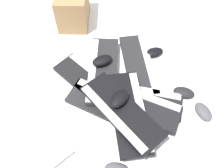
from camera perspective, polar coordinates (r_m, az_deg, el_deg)
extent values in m
plane|color=white|center=(1.36, 2.63, 0.43)|extent=(3.20, 3.20, 0.00)
cube|color=#232326|center=(1.27, -0.43, -5.15)|extent=(0.15, 0.44, 0.02)
cube|color=#B2B5BA|center=(1.28, 0.69, -2.84)|extent=(0.04, 0.42, 0.01)
cube|color=black|center=(1.29, 6.09, -3.75)|extent=(0.25, 0.46, 0.02)
cube|color=silver|center=(1.31, 6.54, -1.33)|extent=(0.13, 0.42, 0.01)
cube|color=#232326|center=(1.42, 6.03, 4.28)|extent=(0.45, 0.37, 0.02)
cube|color=silver|center=(1.42, 8.31, 4.87)|extent=(0.37, 0.26, 0.01)
cube|color=black|center=(1.34, -5.03, 0.19)|extent=(0.28, 0.46, 0.02)
cube|color=silver|center=(1.35, -3.36, 1.98)|extent=(0.16, 0.41, 0.01)
cube|color=#232326|center=(1.35, -2.07, 3.15)|extent=(0.46, 0.31, 0.02)
cube|color=silver|center=(1.34, -4.49, 3.60)|extent=(0.40, 0.20, 0.01)
cube|color=black|center=(1.24, 5.44, -4.80)|extent=(0.17, 0.45, 0.02)
cube|color=silver|center=(1.26, 6.38, -2.39)|extent=(0.06, 0.42, 0.01)
cube|color=black|center=(1.19, 3.83, -6.39)|extent=(0.45, 0.37, 0.02)
cube|color=#B2B5BA|center=(1.18, 6.57, -5.70)|extent=(0.37, 0.26, 0.01)
cube|color=black|center=(1.15, 2.24, -6.22)|extent=(0.31, 0.46, 0.02)
cube|color=#B2B5BA|center=(1.12, 0.10, -7.52)|extent=(0.20, 0.40, 0.01)
ellipsoid|color=black|center=(1.48, 9.60, 7.14)|extent=(0.12, 0.12, 0.04)
ellipsoid|color=black|center=(1.35, -2.26, 5.40)|extent=(0.13, 0.12, 0.04)
ellipsoid|color=black|center=(1.14, 1.69, -3.38)|extent=(0.12, 0.09, 0.04)
ellipsoid|color=#4C4C51|center=(1.32, 20.17, -5.95)|extent=(0.12, 0.13, 0.04)
ellipsoid|color=black|center=(1.35, 16.11, -1.90)|extent=(0.08, 0.12, 0.04)
cylinder|color=#59595B|center=(1.19, -9.80, -15.94)|extent=(0.06, 0.03, 0.01)
cylinder|color=#59595B|center=(1.19, -12.94, -18.11)|extent=(0.09, 0.04, 0.01)
sphere|color=#59595B|center=(1.19, -8.54, -15.06)|extent=(0.01, 0.01, 0.01)
sphere|color=#59595B|center=(1.19, -11.09, -16.82)|extent=(0.01, 0.01, 0.01)
cube|color=#9E774C|center=(1.62, -8.94, 17.03)|extent=(0.31, 0.27, 0.22)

